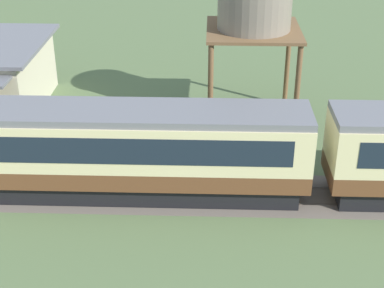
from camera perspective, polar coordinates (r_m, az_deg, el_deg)
The scene contains 3 objects.
passenger_train at distance 26.14m, azimuth -12.20°, elevation -0.26°, with size 66.97×2.93×4.10m.
railway_track at distance 26.84m, azimuth -7.55°, elevation -4.63°, with size 137.22×3.60×0.04m.
water_tower at distance 31.37m, azimuth 6.12°, elevation 13.55°, with size 4.94×4.94×8.61m.
Camera 1 is at (11.29, -21.23, 14.07)m, focal length 55.00 mm.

